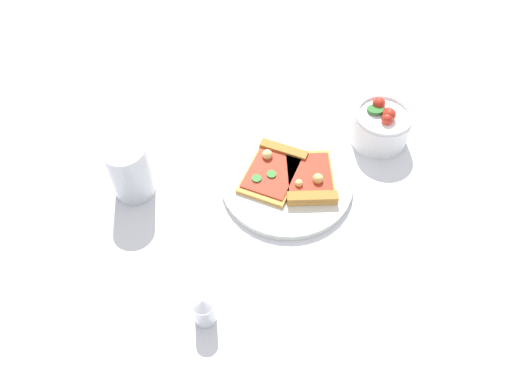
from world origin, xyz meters
The scene contains 7 objects.
ground_plane centered at (0.00, 0.00, 0.00)m, with size 2.40×2.40×0.00m, color silver.
plate centered at (-0.03, 0.00, 0.01)m, with size 0.25×0.25×0.01m, color silver.
pizza_slice_near centered at (0.00, -0.02, 0.02)m, with size 0.12×0.15×0.03m.
pizza_slice_far centered at (-0.07, 0.00, 0.02)m, with size 0.11×0.14×0.03m.
salad_bowl centered at (-0.20, -0.14, 0.04)m, with size 0.11×0.11×0.09m.
soda_glass centered at (0.25, 0.05, 0.05)m, with size 0.07×0.07×0.11m.
pepper_shaker centered at (0.07, 0.28, 0.03)m, with size 0.03×0.03×0.07m.
Camera 1 is at (-0.06, 0.57, 0.75)m, focal length 34.83 mm.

